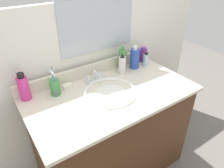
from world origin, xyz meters
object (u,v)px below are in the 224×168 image
(cup_green, at_px, (55,87))
(bottle_gel_clear, at_px, (146,59))
(faucet, at_px, (95,77))
(bottle_shampoo_blue, at_px, (135,58))
(bottle_lotion_white, at_px, (122,64))
(bottle_toner_green, at_px, (122,59))
(bottle_oil_amber, at_px, (135,57))
(bottle_cream_purple, at_px, (143,55))
(bottle_soap_pink, at_px, (24,88))
(soap_bar, at_px, (67,86))

(cup_green, bearing_deg, bottle_gel_clear, -0.93)
(bottle_gel_clear, bearing_deg, faucet, 177.90)
(bottle_gel_clear, bearing_deg, bottle_shampoo_blue, 170.91)
(bottle_lotion_white, relative_size, bottle_toner_green, 0.86)
(bottle_oil_amber, bearing_deg, faucet, -170.72)
(faucet, relative_size, bottle_cream_purple, 1.26)
(faucet, xyz_separation_m, bottle_gel_clear, (0.47, -0.02, 0.02))
(bottle_shampoo_blue, relative_size, bottle_oil_amber, 1.63)
(bottle_toner_green, relative_size, bottle_oil_amber, 1.63)
(bottle_oil_amber, distance_m, cup_green, 0.74)
(cup_green, bearing_deg, bottle_shampoo_blue, 0.37)
(faucet, relative_size, bottle_shampoo_blue, 0.86)
(bottle_soap_pink, relative_size, soap_bar, 2.91)
(bottle_lotion_white, xyz_separation_m, bottle_toner_green, (0.05, 0.06, 0.01))
(bottle_gel_clear, distance_m, bottle_cream_purple, 0.08)
(bottle_toner_green, xyz_separation_m, soap_bar, (-0.49, -0.02, -0.07))
(bottle_oil_amber, relative_size, cup_green, 0.58)
(bottle_gel_clear, relative_size, bottle_oil_amber, 0.97)
(bottle_shampoo_blue, relative_size, soap_bar, 2.91)
(bottle_gel_clear, relative_size, bottle_lotion_white, 0.69)
(bottle_shampoo_blue, distance_m, bottle_lotion_white, 0.14)
(cup_green, height_order, soap_bar, cup_green)
(bottle_soap_pink, xyz_separation_m, bottle_oil_amber, (0.91, 0.02, -0.03))
(bottle_cream_purple, bearing_deg, faucet, -174.16)
(bottle_toner_green, bearing_deg, bottle_shampoo_blue, -26.90)
(bottle_toner_green, height_order, cup_green, cup_green)
(bottle_oil_amber, bearing_deg, bottle_soap_pink, -178.97)
(bottle_cream_purple, xyz_separation_m, bottle_oil_amber, (-0.08, 0.02, -0.01))
(bottle_cream_purple, bearing_deg, cup_green, -176.03)
(bottle_lotion_white, xyz_separation_m, cup_green, (-0.54, 0.01, -0.02))
(faucet, xyz_separation_m, bottle_shampoo_blue, (0.36, -0.00, 0.05))
(bottle_gel_clear, relative_size, bottle_cream_purple, 0.87)
(bottle_gel_clear, height_order, soap_bar, bottle_gel_clear)
(bottle_toner_green, bearing_deg, bottle_lotion_white, -127.23)
(faucet, height_order, soap_bar, faucet)
(bottle_shampoo_blue, bearing_deg, bottle_soap_pink, 176.34)
(bottle_soap_pink, distance_m, bottle_toner_green, 0.76)
(bottle_toner_green, bearing_deg, bottle_oil_amber, 9.30)
(bottle_gel_clear, bearing_deg, soap_bar, 176.28)
(bottle_cream_purple, distance_m, bottle_oil_amber, 0.08)
(bottle_soap_pink, distance_m, cup_green, 0.19)
(cup_green, distance_m, soap_bar, 0.11)
(bottle_shampoo_blue, height_order, soap_bar, bottle_shampoo_blue)
(bottle_cream_purple, relative_size, cup_green, 0.64)
(bottle_lotion_white, bearing_deg, bottle_cream_purple, 13.55)
(bottle_soap_pink, bearing_deg, bottle_toner_green, -0.66)
(bottle_gel_clear, height_order, cup_green, cup_green)
(faucet, relative_size, bottle_soap_pink, 0.86)
(bottle_lotion_white, distance_m, bottle_toner_green, 0.08)
(bottle_gel_clear, xyz_separation_m, bottle_soap_pink, (-0.95, 0.07, 0.03))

